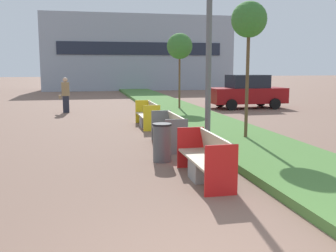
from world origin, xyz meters
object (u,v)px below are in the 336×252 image
object	(u,v)px
bench_grey_frame	(169,134)
sapling_tree_near	(249,21)
litter_bin	(162,142)
pedestrian_walking	(65,95)
parked_car_distant	(247,92)
bench_red_frame	(206,162)
sapling_tree_far	(180,47)
bench_yellow_frame	(148,117)

from	to	relation	value
bench_grey_frame	sapling_tree_near	size ratio (longest dim) A/B	0.52
litter_bin	pedestrian_walking	xyz separation A→B (m)	(-2.76, 11.14, 0.43)
parked_car_distant	bench_grey_frame	bearing A→B (deg)	-125.30
sapling_tree_near	parked_car_distant	distance (m)	10.67
bench_red_frame	sapling_tree_far	size ratio (longest dim) A/B	0.53
bench_red_frame	pedestrian_walking	size ratio (longest dim) A/B	1.20
bench_grey_frame	parked_car_distant	world-z (taller)	parked_car_distant
parked_car_distant	sapling_tree_near	bearing A→B (deg)	-114.42
litter_bin	parked_car_distant	distance (m)	13.35
bench_grey_frame	sapling_tree_far	bearing A→B (deg)	74.49
bench_red_frame	sapling_tree_far	bearing A→B (deg)	78.83
bench_grey_frame	pedestrian_walking	size ratio (longest dim) A/B	1.22
bench_red_frame	litter_bin	size ratio (longest dim) A/B	2.26
bench_red_frame	litter_bin	bearing A→B (deg)	107.88
bench_yellow_frame	pedestrian_walking	size ratio (longest dim) A/B	1.26
bench_grey_frame	parked_car_distant	size ratio (longest dim) A/B	0.51
litter_bin	bench_red_frame	bearing A→B (deg)	-72.12
litter_bin	sapling_tree_far	xyz separation A→B (m)	(2.97, 10.44, 2.84)
bench_red_frame	sapling_tree_far	xyz separation A→B (m)	(2.41, 12.19, 2.94)
pedestrian_walking	sapling_tree_near	bearing A→B (deg)	-58.37
bench_red_frame	bench_grey_frame	world-z (taller)	same
sapling_tree_near	parked_car_distant	size ratio (longest dim) A/B	0.99
bench_red_frame	sapling_tree_near	bearing A→B (deg)	56.13
bench_red_frame	parked_car_distant	distance (m)	14.60
pedestrian_walking	parked_car_distant	xyz separation A→B (m)	(9.84, 0.17, 0.01)
bench_yellow_frame	bench_grey_frame	bearing A→B (deg)	-90.01
litter_bin	sapling_tree_far	bearing A→B (deg)	74.11
bench_grey_frame	pedestrian_walking	bearing A→B (deg)	109.52
bench_red_frame	pedestrian_walking	world-z (taller)	pedestrian_walking
bench_grey_frame	bench_yellow_frame	world-z (taller)	same
sapling_tree_far	parked_car_distant	bearing A→B (deg)	11.98
litter_bin	sapling_tree_near	world-z (taller)	sapling_tree_near
parked_car_distant	litter_bin	bearing A→B (deg)	-123.02
bench_grey_frame	pedestrian_walking	xyz separation A→B (m)	(-3.32, 9.38, 0.54)
parked_car_distant	bench_yellow_frame	bearing A→B (deg)	-140.12
litter_bin	sapling_tree_near	bearing A→B (deg)	31.74
litter_bin	sapling_tree_near	distance (m)	4.70
litter_bin	pedestrian_walking	world-z (taller)	pedestrian_walking
bench_grey_frame	sapling_tree_far	world-z (taller)	sapling_tree_far
bench_grey_frame	sapling_tree_near	bearing A→B (deg)	1.67
litter_bin	parked_car_distant	xyz separation A→B (m)	(7.08, 11.31, 0.44)
bench_yellow_frame	parked_car_distant	bearing A→B (deg)	40.86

